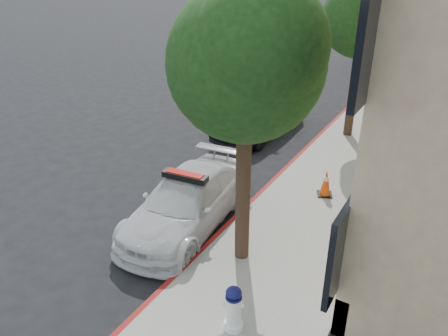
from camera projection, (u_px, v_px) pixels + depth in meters
name	position (u px, v px, depth m)	size (l,w,h in m)	color
ground	(184.00, 189.00, 12.30)	(120.00, 120.00, 0.00)	black
sidewalk	(390.00, 108.00, 18.38)	(3.20, 50.00, 0.15)	gray
curb_strip	(354.00, 103.00, 19.07)	(0.12, 50.00, 0.15)	maroon
tree_near	(247.00, 63.00, 7.52)	(2.92, 2.82, 5.62)	black
tree_mid	(364.00, 16.00, 13.76)	(2.77, 2.64, 5.43)	black
police_car	(186.00, 202.00, 10.39)	(2.20, 4.54, 1.42)	silver
parked_car_mid	(259.00, 111.00, 15.88)	(1.86, 4.61, 1.57)	black
parked_car_far	(374.00, 57.00, 24.56)	(1.45, 4.16, 1.37)	#141A33
fire_hydrant	(234.00, 309.00, 7.37)	(0.37, 0.34, 0.88)	white
traffic_cone	(326.00, 183.00, 11.53)	(0.50, 0.50, 0.73)	black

